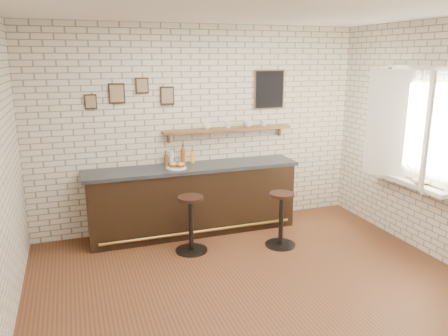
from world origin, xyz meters
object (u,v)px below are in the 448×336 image
Objects in this scene: bar_stool_left at (191,222)px; shelf_cup_c at (248,124)px; bar_stool_right at (281,218)px; bitters_bottle_brown at (166,159)px; shelf_cup_b at (228,125)px; book_upper at (414,180)px; bitters_bottle_white at (172,158)px; condiment_bottle_yellow at (192,157)px; ciabatta_sandwich at (177,165)px; bar_counter at (193,199)px; book_lower at (415,182)px; bitters_bottle_amber at (183,156)px; shelf_cup_a at (207,126)px; sandwich_plate at (177,168)px; shelf_cup_d at (264,123)px.

shelf_cup_c reaches higher than bar_stool_left.
shelf_cup_c is at bearing 92.91° from bar_stool_right.
bitters_bottle_brown is 1.06m from shelf_cup_b.
bitters_bottle_brown is 3.42m from book_upper.
shelf_cup_c is (1.16, 0.85, 1.14)m from bar_stool_left.
shelf_cup_c is at bearing -77.96° from shelf_cup_b.
bitters_bottle_white is 0.31m from condiment_bottle_yellow.
ciabatta_sandwich is at bearing -138.12° from condiment_bottle_yellow.
shelf_cup_b is (0.61, 0.20, 1.04)m from bar_counter.
bar_stool_right is (1.26, -1.08, -0.70)m from bitters_bottle_white.
shelf_cup_b reaches higher than book_lower.
ciabatta_sandwich is 1.02m from shelf_cup_b.
bitters_bottle_white is at bearing 93.19° from bar_stool_left.
bitters_bottle_brown is at bearing 102.05° from shelf_cup_b.
bar_counter is at bearing 120.16° from shelf_cup_b.
bar_stool_right is at bearing -44.99° from bitters_bottle_amber.
ciabatta_sandwich is 0.76m from shelf_cup_a.
bar_counter is 1.22m from shelf_cup_b.
shelf_cup_a is (0.54, 0.00, 0.44)m from bitters_bottle_white.
condiment_bottle_yellow is 0.89× the size of book_lower.
bitters_bottle_amber is at bearing -177.32° from book_upper.
bitters_bottle_brown reaches higher than bar_stool_right.
bar_stool_left is 1.01× the size of bar_stool_right.
sandwich_plate is 3.21m from book_lower.
bar_stool_right is 1.62m from shelf_cup_b.
shelf_cup_d reaches higher than bitters_bottle_white.
book_lower is at bearing -54.50° from book_upper.
ciabatta_sandwich reaches higher than book_upper.
shelf_cup_a is (0.28, 0.20, 1.04)m from bar_counter.
shelf_cup_a is at bearing 0.01° from bitters_bottle_brown.
bitters_bottle_amber is at bearing 81.56° from bar_stool_left.
bitters_bottle_brown is 0.73× the size of bitters_bottle_amber.
book_lower is (2.86, -1.74, -0.16)m from bitters_bottle_white.
sandwich_plate is at bearing -159.58° from shelf_cup_a.
shelf_cup_d is 2.31m from book_lower.
condiment_bottle_yellow is (0.31, 0.26, 0.07)m from sandwich_plate.
bitters_bottle_brown is 1.37m from shelf_cup_c.
bar_stool_right is at bearing -41.61° from bar_counter.
bitters_bottle_white is 1.01× the size of book_upper.
shelf_cup_d is at bearing -77.96° from shelf_cup_b.
bar_stool_right is 3.33× the size of book_upper.
bitters_bottle_brown is 3.43m from book_lower.
bitters_bottle_brown is 0.27× the size of bar_stool_left.
shelf_cup_a is at bearing 153.51° from shelf_cup_d.
book_lower is (2.84, -1.48, -0.12)m from ciabatta_sandwich.
book_upper reaches higher than book_lower.
bitters_bottle_amber is at bearing 102.05° from shelf_cup_b.
bitters_bottle_brown is 0.26m from bitters_bottle_amber.
shelf_cup_d is (1.15, 0.00, 0.45)m from condiment_bottle_yellow.
book_lower is at bearing -27.49° from ciabatta_sandwich.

